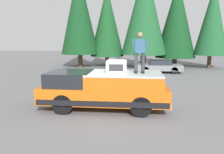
{
  "coord_description": "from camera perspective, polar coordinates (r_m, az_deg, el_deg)",
  "views": [
    {
      "loc": [
        -8.94,
        -1.19,
        3.07
      ],
      "look_at": [
        0.72,
        -0.23,
        1.35
      ],
      "focal_mm": 34.55,
      "sensor_mm": 36.0,
      "label": 1
    }
  ],
  "objects": [
    {
      "name": "compressor_unit",
      "position": [
        9.11,
        1.21,
        2.84
      ],
      "size": [
        0.65,
        0.84,
        0.56
      ],
      "color": "silver",
      "rests_on": "pickup_truck"
    },
    {
      "name": "conifer_center_left",
      "position": [
        23.68,
        8.57,
        17.13
      ],
      "size": [
        4.77,
        4.77,
        10.63
      ],
      "color": "#4C3826",
      "rests_on": "ground"
    },
    {
      "name": "parked_car_grey",
      "position": [
        20.29,
        12.41,
        2.78
      ],
      "size": [
        1.64,
        4.1,
        1.16
      ],
      "color": "gray",
      "rests_on": "ground"
    },
    {
      "name": "conifer_center_right",
      "position": [
        24.73,
        -1.33,
        14.41
      ],
      "size": [
        3.76,
        3.76,
        8.76
      ],
      "color": "#4C3826",
      "rests_on": "ground"
    },
    {
      "name": "person_on_truck_bed",
      "position": [
        9.08,
        7.35,
        6.69
      ],
      "size": [
        0.29,
        0.72,
        1.69
      ],
      "color": "#333338",
      "rests_on": "pickup_truck"
    },
    {
      "name": "conifer_far_left",
      "position": [
        25.17,
        25.06,
        13.67
      ],
      "size": [
        3.37,
        3.37,
        8.75
      ],
      "color": "#4C3826",
      "rests_on": "ground"
    },
    {
      "name": "conifer_left",
      "position": [
        25.26,
        16.71,
        14.41
      ],
      "size": [
        4.35,
        4.35,
        9.32
      ],
      "color": "#4C3826",
      "rests_on": "ground"
    },
    {
      "name": "pickup_truck",
      "position": [
        9.5,
        -2.06,
        -3.33
      ],
      "size": [
        2.01,
        5.54,
        1.65
      ],
      "color": "orange",
      "rests_on": "ground"
    },
    {
      "name": "ground_plane",
      "position": [
        9.52,
        -1.84,
        -8.76
      ],
      "size": [
        90.0,
        90.0,
        0.0
      ],
      "primitive_type": "plane",
      "color": "slate"
    },
    {
      "name": "conifer_right",
      "position": [
        24.24,
        -8.69,
        16.63
      ],
      "size": [
        4.04,
        4.04,
        10.34
      ],
      "color": "#4C3826",
      "rests_on": "ground"
    }
  ]
}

